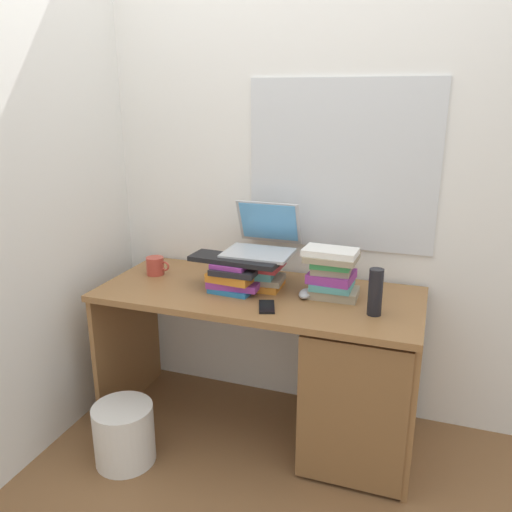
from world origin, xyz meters
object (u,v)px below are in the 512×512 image
at_px(book_stack_tall, 258,271).
at_px(water_bottle, 375,292).
at_px(desk, 336,371).
at_px(wastebasket, 124,434).
at_px(keyboard, 235,260).
at_px(book_stack_side, 332,272).
at_px(computer_mouse, 306,293).
at_px(book_stack_keyboard_riser, 234,277).
at_px(cell_phone, 267,307).
at_px(mug, 155,266).
at_px(laptop, 263,240).

distance_m(book_stack_tall, water_bottle, 0.58).
bearing_deg(desk, wastebasket, -154.51).
distance_m(keyboard, wastebasket, 0.93).
height_order(desk, book_stack_side, book_stack_side).
xyz_separation_m(book_stack_tall, computer_mouse, (0.25, -0.06, -0.06)).
bearing_deg(water_bottle, book_stack_keyboard_riser, 174.17).
relative_size(book_stack_keyboard_riser, wastebasket, 0.88).
xyz_separation_m(book_stack_keyboard_riser, cell_phone, (0.21, -0.15, -0.06)).
xyz_separation_m(desk, mug, (-0.95, 0.08, 0.38)).
bearing_deg(book_stack_tall, desk, -11.96).
relative_size(desk, cell_phone, 10.94).
bearing_deg(book_stack_tall, wastebasket, -133.04).
relative_size(keyboard, computer_mouse, 4.04).
distance_m(book_stack_side, laptop, 0.38).
height_order(desk, keyboard, keyboard).
relative_size(desk, wastebasket, 5.37).
distance_m(laptop, cell_phone, 0.39).
relative_size(desk, book_stack_keyboard_riser, 6.13).
xyz_separation_m(desk, laptop, (-0.41, 0.16, 0.54)).
height_order(desk, laptop, laptop).
relative_size(desk, water_bottle, 7.47).
bearing_deg(laptop, book_stack_keyboard_riser, -117.98).
distance_m(computer_mouse, water_bottle, 0.34).
bearing_deg(desk, book_stack_tall, 168.04).
xyz_separation_m(computer_mouse, wastebasket, (-0.71, -0.44, -0.61)).
bearing_deg(book_stack_side, computer_mouse, -154.12).
bearing_deg(keyboard, cell_phone, -32.68).
distance_m(keyboard, computer_mouse, 0.36).
xyz_separation_m(mug, wastebasket, (0.08, -0.49, -0.64)).
relative_size(book_stack_keyboard_riser, mug, 1.94).
xyz_separation_m(laptop, keyboard, (-0.08, -0.16, -0.06)).
bearing_deg(keyboard, desk, 3.42).
bearing_deg(mug, book_stack_side, -0.06).
height_order(book_stack_keyboard_riser, book_stack_side, book_stack_side).
distance_m(water_bottle, cell_phone, 0.46).
height_order(desk, book_stack_tall, book_stack_tall).
height_order(laptop, mug, laptop).
height_order(book_stack_tall, wastebasket, book_stack_tall).
relative_size(keyboard, water_bottle, 2.11).
relative_size(laptop, wastebasket, 1.17).
bearing_deg(desk, keyboard, -179.92).
relative_size(book_stack_side, water_bottle, 1.26).
bearing_deg(cell_phone, book_stack_side, 25.41).
bearing_deg(computer_mouse, book_stack_keyboard_riser, -174.79).
distance_m(book_stack_side, water_bottle, 0.26).
bearing_deg(mug, cell_phone, -18.86).
height_order(book_stack_keyboard_riser, computer_mouse, book_stack_keyboard_riser).
height_order(book_stack_side, laptop, laptop).
xyz_separation_m(desk, book_stack_keyboard_riser, (-0.49, -0.00, 0.40)).
bearing_deg(laptop, computer_mouse, -27.30).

